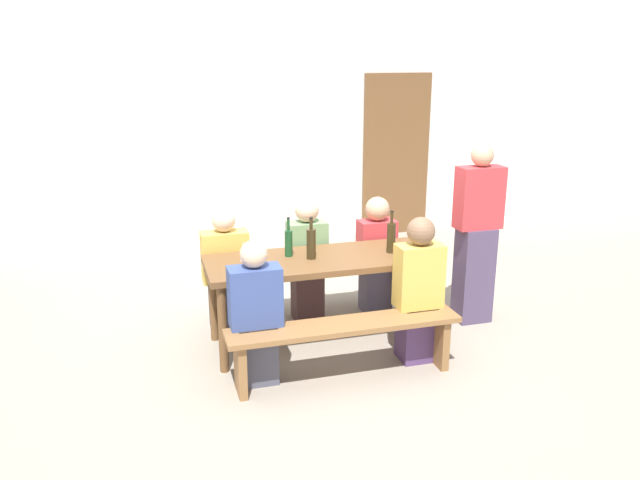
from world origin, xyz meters
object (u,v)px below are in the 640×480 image
seated_guest_far_0 (226,273)px  seated_guest_far_2 (376,257)px  tasting_table (320,268)px  bench_far (301,278)px  wine_bottle_0 (391,237)px  wine_bottle_1 (311,243)px  seated_guest_far_1 (307,262)px  wooden_door (396,155)px  wine_glass_2 (414,244)px  wine_bottle_2 (289,242)px  seated_guest_near_1 (418,292)px  wine_glass_0 (260,242)px  wine_glass_1 (244,248)px  bench_near (344,336)px  standing_host (476,238)px  seated_guest_near_0 (256,316)px

seated_guest_far_0 → seated_guest_far_2: 1.39m
tasting_table → bench_far: bearing=90.0°
tasting_table → wine_bottle_0: bearing=-2.6°
wine_bottle_1 → seated_guest_far_1: 0.61m
bench_far → wooden_door: bearing=50.7°
bench_far → wine_glass_2: (0.71, -0.91, 0.53)m
wine_bottle_2 → tasting_table: bearing=-25.5°
bench_far → wine_bottle_0: bearing=-48.2°
wooden_door → seated_guest_near_1: 3.72m
wine_glass_0 → wine_glass_1: (-0.15, -0.12, -0.00)m
wine_bottle_0 → wine_bottle_1: 0.68m
seated_guest_far_2 → wine_glass_0: bearing=-75.3°
wine_bottle_2 → seated_guest_near_1: (0.88, -0.61, -0.30)m
bench_near → seated_guest_near_1: size_ratio=1.50×
seated_guest_far_0 → bench_near: bearing=31.5°
wine_glass_2 → standing_host: size_ratio=0.12×
wine_glass_0 → standing_host: (1.92, -0.13, -0.08)m
wine_glass_1 → seated_guest_far_1: bearing=33.2°
wine_glass_0 → seated_guest_near_0: (-0.17, -0.70, -0.34)m
seated_guest_near_1 → bench_far: bearing=29.4°
wine_glass_2 → wine_bottle_1: bearing=161.6°
wine_glass_2 → seated_guest_far_2: seated_guest_far_2 is taller
wooden_door → standing_host: 2.94m
wine_glass_0 → standing_host: bearing=-4.0°
wine_bottle_0 → wine_glass_2: (0.10, -0.23, -0.00)m
seated_guest_far_2 → wine_glass_2: bearing=1.7°
wine_bottle_0 → seated_guest_near_0: bearing=-159.0°
tasting_table → seated_guest_far_2: bearing=36.1°
wooden_door → seated_guest_near_0: size_ratio=1.92×
wine_bottle_1 → wine_glass_1: size_ratio=2.10×
bench_far → wine_bottle_1: (-0.07, -0.65, 0.53)m
wooden_door → tasting_table: (-1.90, -2.97, -0.39)m
tasting_table → seated_guest_far_1: seated_guest_far_1 is taller
wooden_door → tasting_table: bearing=-122.6°
wine_glass_0 → seated_guest_near_1: 1.34m
wooden_door → seated_guest_far_2: 2.79m
wine_glass_0 → wine_bottle_0: bearing=-12.1°
seated_guest_far_0 → standing_host: bearing=78.7°
wine_glass_0 → wine_bottle_1: bearing=-28.0°
bench_far → seated_guest_near_0: 1.33m
wooden_door → seated_guest_near_1: bearing=-109.8°
standing_host → bench_near: bearing=26.3°
bench_near → wine_bottle_2: (-0.23, 0.76, 0.52)m
seated_guest_near_1 → wooden_door: bearing=-19.8°
wine_glass_2 → seated_guest_far_0: (-1.42, 0.76, -0.37)m
seated_guest_far_1 → tasting_table: bearing=-2.9°
wine_glass_1 → wine_glass_2: wine_glass_2 is taller
bench_near → seated_guest_far_1: seated_guest_far_1 is taller
wine_bottle_0 → wine_bottle_1: bearing=177.9°
wooden_door → seated_guest_near_0: 4.33m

